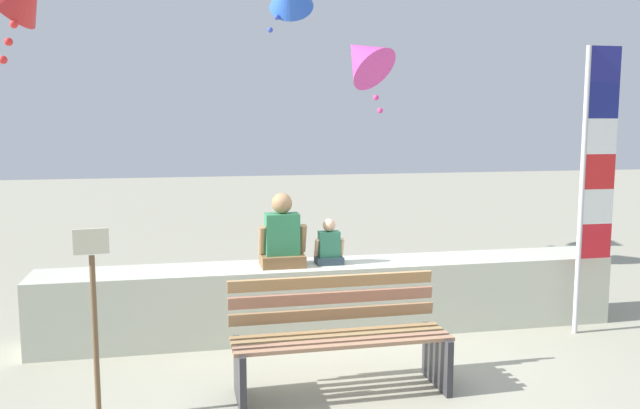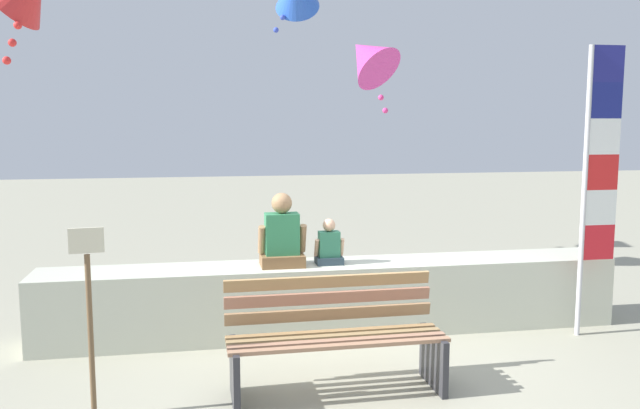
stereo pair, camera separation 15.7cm
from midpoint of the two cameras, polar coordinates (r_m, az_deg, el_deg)
ground_plane at (r=5.92m, az=3.96°, el=-13.89°), size 40.00×40.00×0.00m
seawall_ledge at (r=6.71m, az=1.93°, el=-8.10°), size 5.83×0.64×0.71m
park_bench at (r=5.30m, az=2.17°, el=-11.62°), size 1.73×0.63×0.88m
person_adult at (r=6.46m, az=-2.64°, el=-2.89°), size 0.47×0.35×0.73m
person_child at (r=6.56m, az=1.48°, el=-3.66°), size 0.30×0.22×0.46m
flag_banner at (r=6.97m, az=23.52°, el=2.77°), size 0.38×0.05×2.86m
kite_magenta at (r=9.12m, az=4.66°, el=12.70°), size 1.08×1.12×1.21m
sign_post at (r=4.96m, az=-18.60°, el=-8.50°), size 0.24×0.05×1.39m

